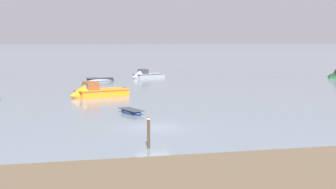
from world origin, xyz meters
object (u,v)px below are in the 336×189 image
rowboat_moored_0 (100,80)px  motorboat_moored_5 (144,76)px  motorboat_moored_1 (93,94)px  rowboat_moored_5 (131,112)px  mooring_post_left (149,134)px

rowboat_moored_0 → motorboat_moored_5: (7.61, 3.86, 0.14)m
motorboat_moored_1 → rowboat_moored_0: bearing=-116.2°
motorboat_moored_5 → motorboat_moored_1: bearing=44.5°
rowboat_moored_5 → motorboat_moored_5: motorboat_moored_5 is taller
mooring_post_left → motorboat_moored_1: bearing=91.3°
rowboat_moored_0 → mooring_post_left: (-2.34, -47.41, 0.69)m
motorboat_moored_5 → mooring_post_left: size_ratio=2.90×
mooring_post_left → rowboat_moored_0: bearing=87.2°
rowboat_moored_5 → mooring_post_left: mooring_post_left is taller
rowboat_moored_5 → rowboat_moored_0: bearing=160.7°
rowboat_moored_5 → mooring_post_left: size_ratio=1.64×
motorboat_moored_5 → mooring_post_left: 52.22m
rowboat_moored_5 → motorboat_moored_5: (8.56, 37.10, 0.19)m
mooring_post_left → motorboat_moored_5: bearing=79.0°
motorboat_moored_1 → motorboat_moored_5: motorboat_moored_1 is taller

